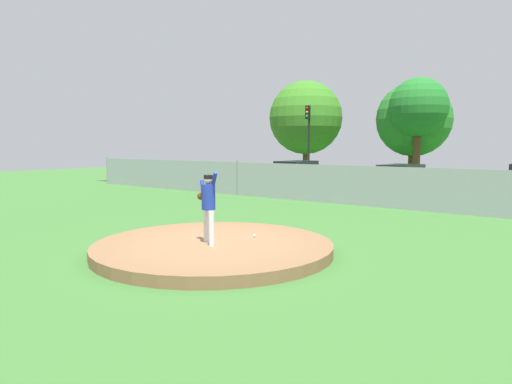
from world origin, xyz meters
TOP-DOWN VIEW (x-y plane):
  - ground_plane at (0.00, 6.00)m, footprint 80.00×80.00m
  - asphalt_strip at (0.00, 14.50)m, footprint 44.00×7.00m
  - pitchers_mound at (0.00, 0.00)m, footprint 5.71×5.71m
  - pitcher_youth at (0.03, -0.20)m, footprint 0.77×0.42m
  - baseball at (0.41, 1.06)m, footprint 0.07×0.07m
  - chainlink_fence at (0.00, 10.00)m, footprint 38.26×0.07m
  - parked_car_teal at (-6.97, 14.63)m, footprint 1.89×4.48m
  - parked_car_white at (-0.75, 14.70)m, footprint 2.01×4.43m
  - traffic_cone_orange at (2.12, 16.54)m, footprint 0.40×0.40m
  - traffic_light_near at (-8.81, 19.00)m, footprint 0.28×0.46m
  - tree_bushy_near at (-11.25, 22.63)m, footprint 5.69×5.69m
  - tree_broad_left at (-3.60, 24.94)m, footprint 5.31×5.31m
  - tree_tall_centre at (-2.64, 22.88)m, footprint 3.89×3.89m

SIDE VIEW (x-z plane):
  - ground_plane at x=0.00m, z-range 0.00..0.00m
  - asphalt_strip at x=0.00m, z-range 0.00..0.01m
  - pitchers_mound at x=0.00m, z-range 0.00..0.26m
  - traffic_cone_orange at x=2.12m, z-range -0.01..0.54m
  - baseball at x=0.41m, z-range 0.26..0.33m
  - parked_car_white at x=-0.75m, z-range -0.03..1.58m
  - parked_car_teal at x=-6.97m, z-range -0.03..1.64m
  - chainlink_fence at x=0.00m, z-range -0.05..1.76m
  - pitcher_youth at x=0.03m, z-range 0.40..2.13m
  - traffic_light_near at x=-8.81m, z-range 0.94..6.22m
  - tree_broad_left at x=-3.60m, z-range 0.88..7.98m
  - tree_bushy_near at x=-11.25m, z-range 0.94..8.52m
  - tree_tall_centre at x=-2.64m, z-range 1.55..8.63m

